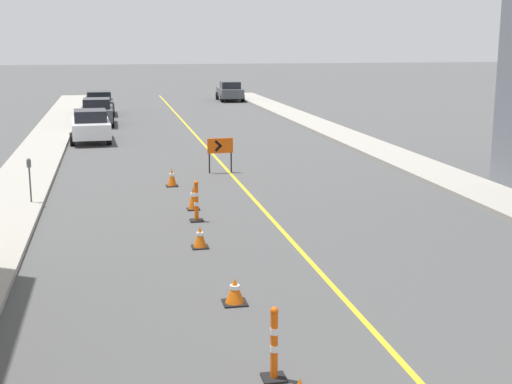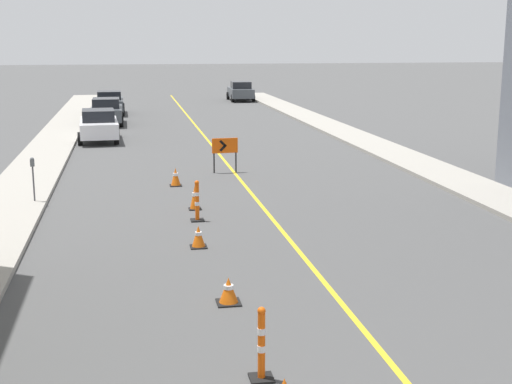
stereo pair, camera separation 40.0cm
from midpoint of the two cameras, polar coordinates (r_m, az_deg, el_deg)
name	(u,v)px [view 1 (the left image)]	position (r m, az deg, el deg)	size (l,w,h in m)	color
lane_stripe	(208,148)	(33.30, -4.24, 3.50)	(0.12, 65.48, 0.01)	gold
sidewalk_left	(40,152)	(33.21, -17.24, 3.08)	(2.12, 65.48, 0.14)	#9E998E
sidewalk_right	(361,142)	(35.02, 8.08, 3.95)	(2.12, 65.48, 0.14)	#9E998E
traffic_cone_third	(235,291)	(13.76, -2.55, -7.91)	(0.46, 0.46, 0.52)	black
traffic_cone_fourth	(200,237)	(17.39, -5.17, -3.61)	(0.41, 0.41, 0.54)	black
traffic_cone_fifth	(193,198)	(21.24, -5.59, -0.48)	(0.37, 0.37, 0.72)	black
traffic_cone_farthest	(172,177)	(24.74, -7.21, 1.17)	(0.41, 0.41, 0.63)	black
delineator_post_front	(274,348)	(10.78, 0.37, -12.41)	(0.36, 0.36, 1.14)	black
delineator_post_rear	(196,204)	(19.86, -5.37, -0.95)	(0.37, 0.37, 1.15)	black
arrow_barricade_primary	(220,148)	(26.98, -3.31, 3.55)	(0.99, 0.13, 1.32)	#EF560C
parked_car_curb_near	(91,126)	(36.29, -13.39, 5.19)	(2.01, 4.38, 1.59)	silver
parked_car_curb_mid	(97,112)	(43.26, -12.86, 6.28)	(1.93, 4.31, 1.59)	#474C51
parked_car_curb_far	(99,103)	(49.34, -12.64, 6.97)	(1.94, 4.31, 1.59)	#474C51
parked_car_opposite_side	(230,91)	(59.39, -2.30, 8.07)	(1.96, 4.36, 1.59)	#474C51
parking_meter_near_curb	(29,171)	(22.54, -18.17, 1.59)	(0.12, 0.11, 1.35)	#4C4C51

